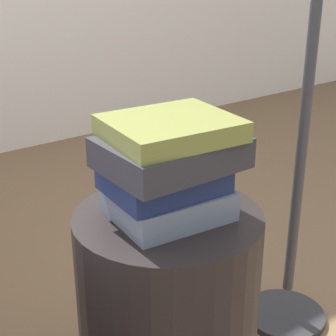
# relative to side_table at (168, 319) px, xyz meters

# --- Properties ---
(side_table) EXTENTS (0.40, 0.40, 0.53)m
(side_table) POSITION_rel_side_table_xyz_m (0.00, 0.00, 0.00)
(side_table) COLOR black
(side_table) RESTS_ON ground_plane
(book_slate) EXTENTS (0.24, 0.21, 0.06)m
(book_slate) POSITION_rel_side_table_xyz_m (0.00, 0.00, 0.30)
(book_slate) COLOR slate
(book_slate) RESTS_ON side_table
(book_navy) EXTENTS (0.23, 0.19, 0.05)m
(book_navy) POSITION_rel_side_table_xyz_m (-0.01, -0.00, 0.35)
(book_navy) COLOR #19234C
(book_navy) RESTS_ON book_slate
(book_charcoal) EXTENTS (0.27, 0.20, 0.06)m
(book_charcoal) POSITION_rel_side_table_xyz_m (-0.00, -0.01, 0.41)
(book_charcoal) COLOR #28282D
(book_charcoal) RESTS_ON book_navy
(book_olive) EXTENTS (0.26, 0.23, 0.04)m
(book_olive) POSITION_rel_side_table_xyz_m (0.00, -0.01, 0.46)
(book_olive) COLOR olive
(book_olive) RESTS_ON book_charcoal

